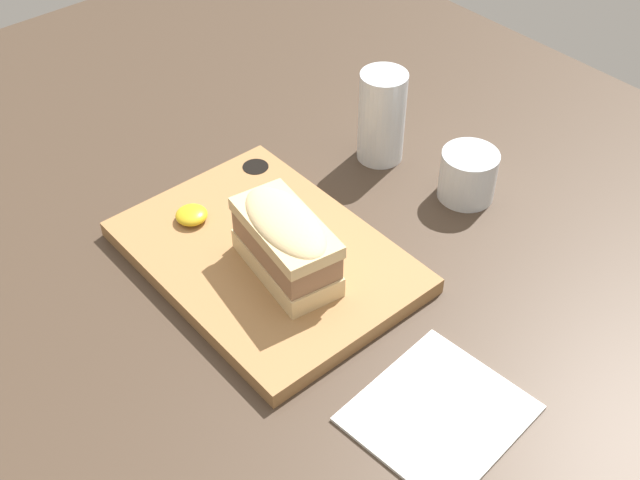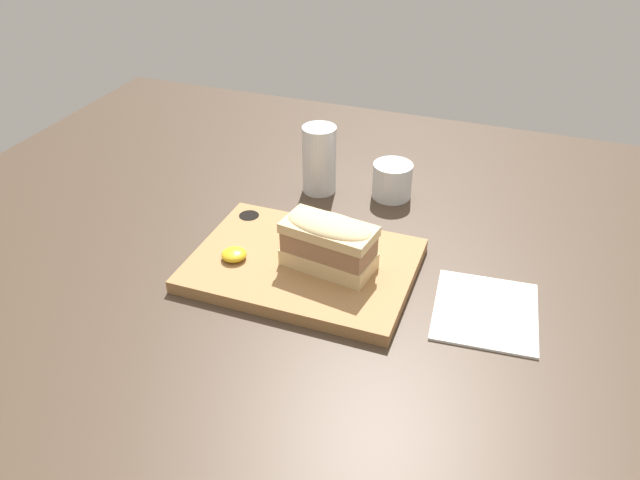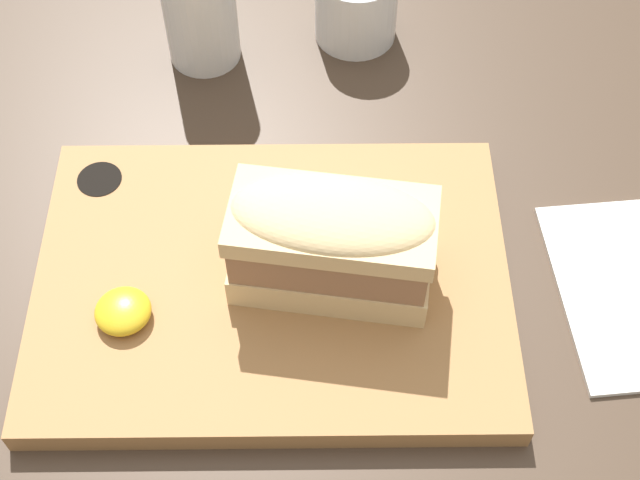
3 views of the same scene
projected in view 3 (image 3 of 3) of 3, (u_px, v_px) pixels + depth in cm
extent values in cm
cube|color=#423326|center=(398.00, 263.00, 67.69)|extent=(169.18, 128.11, 2.00)
cube|color=#9E7042|center=(273.00, 282.00, 64.31)|extent=(33.84, 24.52, 2.05)
cylinder|color=black|center=(101.00, 183.00, 68.85)|extent=(3.43, 3.43, 1.03)
cube|color=#DBBC84|center=(331.00, 266.00, 62.32)|extent=(14.56, 8.69, 2.60)
cube|color=#936B4C|center=(332.00, 242.00, 59.96)|extent=(13.97, 8.34, 3.18)
cube|color=#DBBC84|center=(332.00, 221.00, 58.02)|extent=(14.56, 8.69, 1.56)
ellipsoid|color=#DBBC84|center=(332.00, 215.00, 57.49)|extent=(14.26, 8.52, 2.34)
ellipsoid|color=gold|center=(123.00, 311.00, 60.81)|extent=(3.90, 3.90, 1.56)
cylinder|color=silver|center=(202.00, 27.00, 76.87)|extent=(5.53, 5.53, 5.77)
cylinder|color=silver|center=(356.00, 5.00, 78.22)|extent=(7.30, 7.30, 6.58)
cylinder|color=#470A14|center=(356.00, 12.00, 78.86)|extent=(6.57, 6.57, 4.61)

